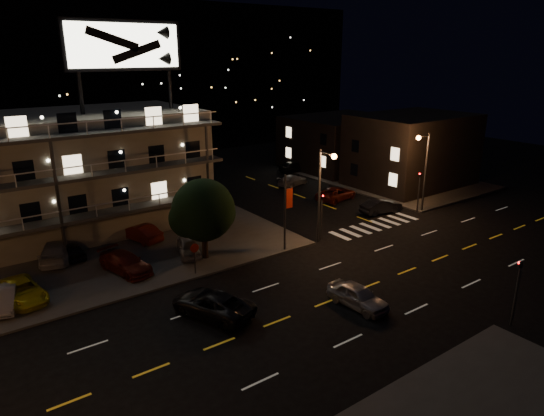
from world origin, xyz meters
TOP-DOWN VIEW (x-y plane):
  - ground at (0.00, 0.00)m, footprint 140.00×140.00m
  - curb_nw at (-14.00, 20.00)m, footprint 44.00×24.00m
  - curb_ne at (30.00, 20.00)m, footprint 16.00×24.00m
  - motel at (-9.94, 23.88)m, footprint 28.00×13.80m
  - side_bldg_front at (29.99, 16.00)m, footprint 14.06×10.00m
  - side_bldg_back at (29.99, 28.00)m, footprint 14.06×12.00m
  - streetlight_nc at (8.50, 7.94)m, footprint 0.44×1.92m
  - streetlight_ne at (22.14, 8.30)m, footprint 1.92×0.44m
  - signal_nw at (9.00, 8.50)m, footprint 0.20×0.27m
  - signal_sw at (9.00, -8.50)m, footprint 0.20×0.27m
  - signal_ne at (22.00, 8.50)m, footprint 0.27×0.20m
  - banner_north at (5.09, 8.40)m, footprint 0.83×0.16m
  - stop_sign at (-3.00, 8.57)m, footprint 0.91×0.11m
  - tree at (-1.05, 10.77)m, footprint 5.01×4.82m
  - lot_car_1 at (-14.94, 11.20)m, footprint 2.32×4.12m
  - lot_car_2 at (-13.89, 11.56)m, footprint 2.81×4.97m
  - lot_car_3 at (-6.96, 11.87)m, footprint 3.07×5.14m
  - lot_car_4 at (-1.83, 12.01)m, footprint 2.66×4.17m
  - lot_car_7 at (-10.53, 17.04)m, footprint 3.76×5.64m
  - lot_car_8 at (-9.53, 16.81)m, footprint 1.72×3.73m
  - lot_car_9 at (-3.72, 17.16)m, footprint 2.60×4.60m
  - side_car_0 at (18.78, 10.43)m, footprint 4.59×2.08m
  - side_car_1 at (18.30, 16.45)m, footprint 5.46×3.23m
  - side_car_2 at (18.25, 24.03)m, footprint 4.72×2.86m
  - side_car_3 at (22.75, 29.29)m, footprint 4.71×2.36m
  - road_car_east at (3.24, -1.52)m, footprint 2.00×4.35m
  - road_car_west at (-4.75, 2.96)m, footprint 4.28×5.98m

SIDE VIEW (x-z plane):
  - ground at x=0.00m, z-range 0.00..0.00m
  - curb_nw at x=-14.00m, z-range 0.00..0.15m
  - curb_ne at x=30.00m, z-range 0.00..0.15m
  - side_car_2 at x=18.25m, z-range 0.00..1.28m
  - side_car_1 at x=18.30m, z-range 0.00..1.42m
  - road_car_east at x=3.24m, z-range 0.00..1.44m
  - side_car_0 at x=18.78m, z-range 0.00..1.46m
  - road_car_west at x=-4.75m, z-range 0.00..1.51m
  - lot_car_8 at x=-9.53m, z-range 0.15..1.39m
  - side_car_3 at x=22.75m, z-range 0.00..1.54m
  - lot_car_1 at x=-14.94m, z-range 0.15..1.44m
  - lot_car_2 at x=-13.89m, z-range 0.15..1.46m
  - lot_car_4 at x=-1.83m, z-range 0.15..1.47m
  - lot_car_3 at x=-6.96m, z-range 0.15..1.55m
  - lot_car_9 at x=-3.72m, z-range 0.15..1.58m
  - lot_car_7 at x=-10.53m, z-range 0.15..1.67m
  - stop_sign at x=-3.00m, z-range 0.41..3.01m
  - signal_nw at x=9.00m, z-range 0.27..4.87m
  - signal_sw at x=9.00m, z-range 0.27..4.87m
  - signal_ne at x=22.00m, z-range 0.27..4.87m
  - banner_north at x=5.09m, z-range 0.23..6.63m
  - side_bldg_back at x=29.99m, z-range 0.00..7.00m
  - tree at x=-1.05m, z-range 0.74..7.05m
  - side_bldg_front at x=29.99m, z-range 0.00..8.50m
  - streetlight_nc at x=8.50m, z-range 0.96..8.96m
  - streetlight_ne at x=22.14m, z-range 0.96..8.96m
  - motel at x=-9.94m, z-range -3.71..14.39m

